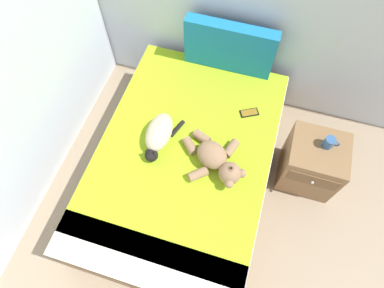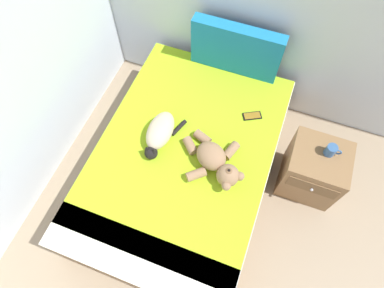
{
  "view_description": "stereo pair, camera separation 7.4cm",
  "coord_description": "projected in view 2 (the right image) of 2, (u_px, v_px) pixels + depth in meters",
  "views": [
    {
      "loc": [
        1.51,
        2.02,
        2.72
      ],
      "look_at": [
        1.18,
        3.12,
        0.6
      ],
      "focal_mm": 30.55,
      "sensor_mm": 36.0,
      "label": 1
    },
    {
      "loc": [
        1.58,
        2.05,
        2.72
      ],
      "look_at": [
        1.18,
        3.12,
        0.6
      ],
      "focal_mm": 30.55,
      "sensor_mm": 36.0,
      "label": 2
    }
  ],
  "objects": [
    {
      "name": "cat",
      "position": [
        159.0,
        133.0,
        2.48
      ],
      "size": [
        0.25,
        0.43,
        0.15
      ],
      "color": "#C6B293",
      "rests_on": "bed"
    },
    {
      "name": "mug",
      "position": [
        331.0,
        150.0,
        2.43
      ],
      "size": [
        0.12,
        0.08,
        0.09
      ],
      "color": "#33598C",
      "rests_on": "nightstand"
    },
    {
      "name": "nightstand",
      "position": [
        312.0,
        170.0,
        2.68
      ],
      "size": [
        0.45,
        0.45,
        0.51
      ],
      "color": "olive",
      "rests_on": "ground_plane"
    },
    {
      "name": "wall_back",
      "position": [
        337.0,
        2.0,
        2.22
      ],
      "size": [
        3.79,
        0.06,
        2.45
      ],
      "primitive_type": "cube",
      "color": "silver",
      "rests_on": "ground_plane"
    },
    {
      "name": "patterned_cushion",
      "position": [
        236.0,
        49.0,
        2.68
      ],
      "size": [
        0.75,
        0.11,
        0.44
      ],
      "color": "#1972AD",
      "rests_on": "bed"
    },
    {
      "name": "teddy_bear",
      "position": [
        216.0,
        162.0,
        2.36
      ],
      "size": [
        0.53,
        0.43,
        0.18
      ],
      "color": "#937051",
      "rests_on": "bed"
    },
    {
      "name": "bed",
      "position": [
        185.0,
        165.0,
        2.71
      ],
      "size": [
        1.35,
        1.99,
        0.51
      ],
      "color": "olive",
      "rests_on": "ground_plane"
    },
    {
      "name": "cell_phone",
      "position": [
        252.0,
        116.0,
        2.63
      ],
      "size": [
        0.16,
        0.13,
        0.01
      ],
      "color": "black",
      "rests_on": "bed"
    }
  ]
}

